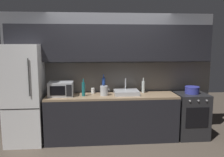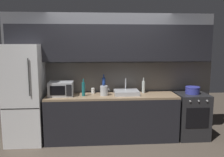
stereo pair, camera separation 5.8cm
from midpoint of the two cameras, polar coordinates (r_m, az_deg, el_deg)
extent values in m
cube|color=slate|center=(4.93, -0.06, 0.98)|extent=(4.28, 0.10, 2.50)
cube|color=slate|center=(4.88, -0.02, 0.31)|extent=(4.28, 0.01, 0.60)
cube|color=black|center=(4.67, 0.13, 8.54)|extent=(3.94, 0.34, 0.70)
cube|color=black|center=(4.73, 0.30, -9.58)|extent=(2.54, 0.60, 0.86)
cube|color=#8C7256|center=(4.60, 0.30, -4.26)|extent=(2.54, 0.60, 0.04)
cube|color=white|center=(4.76, -19.99, -3.61)|extent=(0.68, 0.66, 1.88)
cube|color=black|center=(4.49, -21.00, -6.85)|extent=(0.67, 0.00, 0.01)
cylinder|color=#333333|center=(4.31, -19.10, 0.29)|extent=(0.02, 0.02, 0.66)
cube|color=#232326|center=(5.10, 18.86, -8.45)|extent=(0.60, 0.60, 0.90)
cube|color=black|center=(4.82, 20.31, -8.95)|extent=(0.45, 0.01, 0.40)
cylinder|color=#B2B2B7|center=(4.66, 18.71, -5.20)|extent=(0.03, 0.02, 0.03)
cylinder|color=#B2B2B7|center=(4.73, 20.56, -5.10)|extent=(0.03, 0.02, 0.03)
cylinder|color=#B2B2B7|center=(4.80, 22.36, -5.00)|extent=(0.03, 0.02, 0.03)
cube|color=#A8AAAF|center=(4.62, -11.83, -2.44)|extent=(0.46, 0.34, 0.27)
cube|color=black|center=(4.46, -12.65, -2.87)|extent=(0.28, 0.01, 0.18)
cube|color=black|center=(4.43, -10.00, -2.85)|extent=(0.10, 0.01, 0.22)
cube|color=#ADAFB5|center=(4.65, 3.86, -3.39)|extent=(0.48, 0.38, 0.08)
cylinder|color=silver|center=(4.75, 3.66, -1.29)|extent=(0.02, 0.02, 0.22)
cylinder|color=#B7BABF|center=(4.55, -1.57, -2.96)|extent=(0.15, 0.15, 0.19)
sphere|color=black|center=(4.53, -1.58, -1.67)|extent=(0.02, 0.02, 0.02)
cone|color=#B7BABF|center=(4.55, -0.38, -2.49)|extent=(0.03, 0.03, 0.05)
cylinder|color=silver|center=(4.82, 7.95, -2.06)|extent=(0.06, 0.06, 0.24)
cylinder|color=silver|center=(4.79, 7.99, -0.24)|extent=(0.02, 0.02, 0.07)
cylinder|color=#234299|center=(4.75, -1.65, -1.71)|extent=(0.06, 0.06, 0.31)
cylinder|color=#234299|center=(4.72, -1.66, 0.57)|extent=(0.02, 0.02, 0.07)
cylinder|color=#19666B|center=(4.52, -6.55, -2.61)|extent=(0.06, 0.06, 0.26)
cylinder|color=#19666B|center=(4.49, -6.58, -0.53)|extent=(0.02, 0.02, 0.07)
cylinder|color=silver|center=(4.75, -4.27, -2.96)|extent=(0.07, 0.07, 0.11)
cylinder|color=#333899|center=(4.98, 19.18, -2.81)|extent=(0.28, 0.28, 0.12)
cylinder|color=#333899|center=(4.97, 19.22, -2.01)|extent=(0.28, 0.28, 0.02)
camera|label=1|loc=(0.03, -89.63, 0.06)|focal=37.85mm
camera|label=2|loc=(0.03, 90.37, -0.06)|focal=37.85mm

